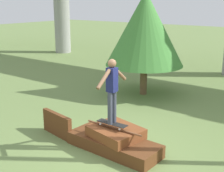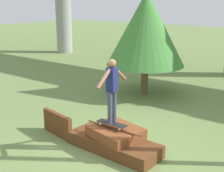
% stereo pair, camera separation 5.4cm
% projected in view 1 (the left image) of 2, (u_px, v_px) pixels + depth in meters
% --- Properties ---
extents(ground_plane, '(80.00, 80.00, 0.00)m').
position_uv_depth(ground_plane, '(114.00, 150.00, 7.89)').
color(ground_plane, olive).
extents(scrap_pile, '(2.47, 1.23, 0.63)m').
position_uv_depth(scrap_pile, '(114.00, 141.00, 7.85)').
color(scrap_pile, '#5B3319').
rests_on(scrap_pile, ground_plane).
extents(scrap_plank_loose, '(1.23, 0.33, 0.65)m').
position_uv_depth(scrap_plank_loose, '(57.00, 124.00, 8.67)').
color(scrap_plank_loose, '#5B3319').
rests_on(scrap_plank_loose, ground_plane).
extents(skateboard, '(0.83, 0.23, 0.09)m').
position_uv_depth(skateboard, '(112.00, 123.00, 7.75)').
color(skateboard, black).
rests_on(skateboard, scrap_pile).
extents(skater, '(0.22, 1.17, 1.61)m').
position_uv_depth(skater, '(112.00, 87.00, 7.50)').
color(skater, '#383D4C').
rests_on(skater, skateboard).
extents(tree_behind_right, '(3.05, 3.05, 4.02)m').
position_uv_depth(tree_behind_right, '(145.00, 29.00, 11.96)').
color(tree_behind_right, brown).
rests_on(tree_behind_right, ground_plane).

